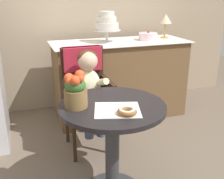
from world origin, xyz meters
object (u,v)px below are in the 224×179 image
Objects in this scene: wicker_chair at (85,82)px; donut_front at (127,111)px; cafe_table at (112,133)px; round_layer_cake at (148,37)px; flower_vase at (75,90)px; seated_child at (89,83)px; table_lamp at (166,20)px; tiered_cake_stand at (107,24)px.

wicker_chair is 0.95m from donut_front.
round_layer_cake is (0.89, 1.28, 0.43)m from cafe_table.
wicker_chair reaches higher than donut_front.
flower_vase is 1.15× the size of round_layer_cake.
flower_vase is (-0.24, 0.04, 0.33)m from cafe_table.
table_lamp reaches higher than seated_child.
wicker_chair is at bearing -149.73° from round_layer_cake.
tiered_cake_stand reaches higher than round_layer_cake.
seated_child is (0.00, 0.61, 0.17)m from cafe_table.
tiered_cake_stand is 0.76m from table_lamp.
donut_front is 0.37× the size of tiered_cake_stand.
round_layer_cake is 0.75× the size of table_lamp.
seated_child is 0.79m from donut_front.
tiered_cake_stand reaches higher than table_lamp.
wicker_chair is at bearing 71.82° from flower_vase.
seated_child is 5.94× the size of donut_front.
flower_vase is 0.74× the size of tiered_cake_stand.
donut_front is (0.03, -0.18, 0.23)m from cafe_table.
tiered_cake_stand is (0.39, 1.30, 0.59)m from cafe_table.
table_lamp is at bearing 49.88° from cafe_table.
seated_child is at bearing 92.27° from donut_front.
donut_front is at bearing -87.73° from seated_child.
cafe_table is 0.63m from seated_child.
cafe_table is 2.53× the size of table_lamp.
table_lamp is (1.14, 0.59, 0.48)m from wicker_chair.
wicker_chair is 0.81m from tiered_cake_stand.
donut_front is 0.57× the size of round_layer_cake.
seated_child is 1.14m from round_layer_cake.
tiered_cake_stand is at bearing -175.59° from table_lamp.
round_layer_cake reaches higher than donut_front.
seated_child is at bearing -146.81° from table_lamp.
table_lamp is at bearing 33.19° from seated_child.
round_layer_cake is (0.50, -0.02, -0.16)m from tiered_cake_stand.
tiered_cake_stand is (0.39, 0.53, 0.46)m from wicker_chair.
cafe_table is 0.78m from wicker_chair.
seated_child reaches higher than cafe_table.
cafe_table is 1.88m from table_lamp.
tiered_cake_stand reaches higher than flower_vase.
table_lamp reaches higher than wicker_chair.
round_layer_cake is (0.88, 0.52, 0.30)m from wicker_chair.
flower_vase is (-0.24, -0.73, 0.20)m from wicker_chair.
round_layer_cake reaches higher than flower_vase.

